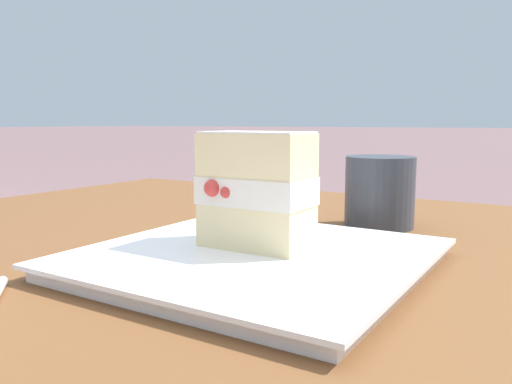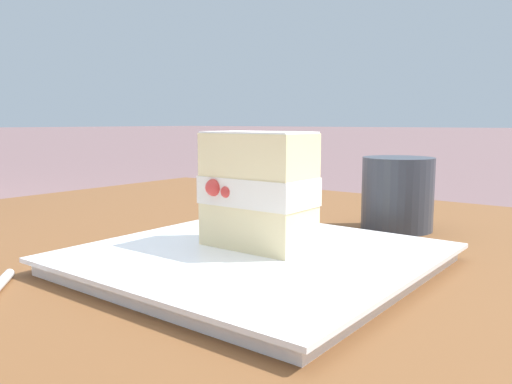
{
  "view_description": "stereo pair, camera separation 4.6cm",
  "coord_description": "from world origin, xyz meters",
  "views": [
    {
      "loc": [
        0.3,
        -0.5,
        0.83
      ],
      "look_at": [
        0.06,
        -0.11,
        0.76
      ],
      "focal_mm": 36.17,
      "sensor_mm": 36.0,
      "label": 1
    },
    {
      "loc": [
        0.34,
        -0.48,
        0.83
      ],
      "look_at": [
        0.06,
        -0.11,
        0.76
      ],
      "focal_mm": 36.17,
      "sensor_mm": 36.0,
      "label": 2
    }
  ],
  "objects": [
    {
      "name": "coffee_cup",
      "position": [
        0.09,
        0.13,
        0.74
      ],
      "size": [
        0.09,
        0.09,
        0.09
      ],
      "color": "#333842",
      "rests_on": "patio_table"
    },
    {
      "name": "dessert_plate",
      "position": [
        0.06,
        -0.11,
        0.7
      ],
      "size": [
        0.29,
        0.29,
        0.02
      ],
      "color": "white",
      "rests_on": "patio_table"
    },
    {
      "name": "patio_table",
      "position": [
        0.0,
        0.0,
        0.58
      ],
      "size": [
        1.11,
        0.8,
        0.69
      ],
      "color": "brown",
      "rests_on": "ground"
    },
    {
      "name": "cake_slice",
      "position": [
        0.05,
        -0.1,
        0.76
      ],
      "size": [
        0.1,
        0.07,
        0.11
      ],
      "color": "beige",
      "rests_on": "dessert_plate"
    }
  ]
}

